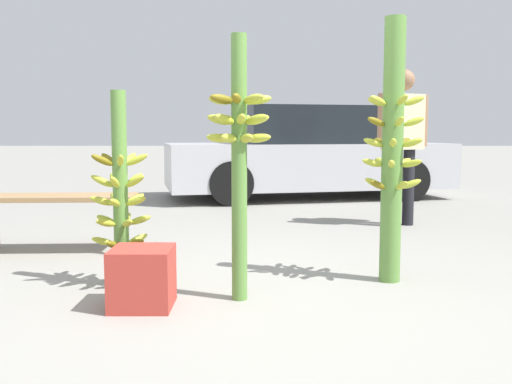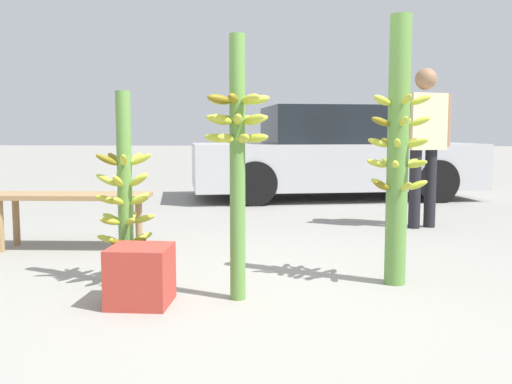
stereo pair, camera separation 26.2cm
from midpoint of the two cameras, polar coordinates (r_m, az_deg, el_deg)
ground_plane at (r=3.40m, az=1.96°, el=-11.05°), size 80.00×80.00×0.00m
banana_stalk_left at (r=3.77m, az=-11.05°, el=-0.10°), size 0.39×0.39×1.26m
banana_stalk_center at (r=3.33m, az=0.39°, el=4.17°), size 0.39×0.39×1.56m
banana_stalk_right at (r=3.83m, az=15.92°, el=4.00°), size 0.41×0.40×1.74m
vendor_person at (r=6.20m, az=17.65°, el=5.58°), size 0.62×0.37×1.65m
market_bench at (r=5.06m, az=-16.66°, el=-0.98°), size 1.35×0.47×0.48m
parked_car at (r=8.81m, az=8.81°, el=3.74°), size 4.50×2.61×1.38m
produce_crate at (r=3.37m, az=-9.28°, el=-8.25°), size 0.34×0.34×0.34m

